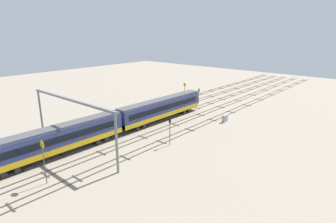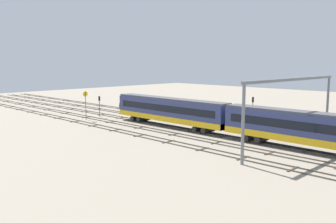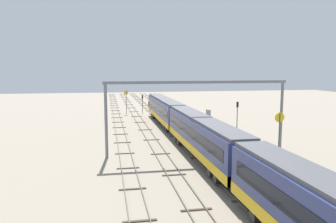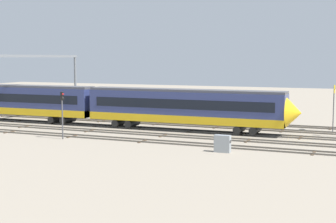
# 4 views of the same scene
# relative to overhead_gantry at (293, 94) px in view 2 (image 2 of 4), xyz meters

# --- Properties ---
(ground_plane) EXTENTS (187.09, 187.09, 0.00)m
(ground_plane) POSITION_rel_overhead_gantry_xyz_m (16.60, 0.35, -7.01)
(ground_plane) COLOR gray
(track_near_foreground) EXTENTS (171.09, 2.40, 0.16)m
(track_near_foreground) POSITION_rel_overhead_gantry_xyz_m (16.60, -8.31, -6.93)
(track_near_foreground) COLOR #59544C
(track_near_foreground) RESTS_ON ground
(track_second_near) EXTENTS (171.09, 2.40, 0.16)m
(track_second_near) POSITION_rel_overhead_gantry_xyz_m (16.60, -3.98, -6.93)
(track_second_near) COLOR #59544C
(track_second_near) RESTS_ON ground
(track_with_train) EXTENTS (171.09, 2.40, 0.16)m
(track_with_train) POSITION_rel_overhead_gantry_xyz_m (16.60, 0.35, -6.94)
(track_with_train) COLOR #59544C
(track_with_train) RESTS_ON ground
(track_second_far) EXTENTS (171.09, 2.40, 0.16)m
(track_second_far) POSITION_rel_overhead_gantry_xyz_m (16.60, 4.68, -6.93)
(track_second_far) COLOR #59544C
(track_second_far) RESTS_ON ground
(track_far_background) EXTENTS (171.09, 2.40, 0.16)m
(track_far_background) POSITION_rel_overhead_gantry_xyz_m (16.60, 9.02, -6.94)
(track_far_background) COLOR #59544C
(track_far_background) RESTS_ON ground
(overhead_gantry) EXTENTS (0.40, 23.00, 9.04)m
(overhead_gantry) POSITION_rel_overhead_gantry_xyz_m (0.00, 0.00, 0.00)
(overhead_gantry) COLOR slate
(overhead_gantry) RESTS_ON ground
(speed_sign_near_foreground) EXTENTS (0.14, 1.01, 5.50)m
(speed_sign_near_foreground) POSITION_rel_overhead_gantry_xyz_m (38.44, 6.56, -3.38)
(speed_sign_near_foreground) COLOR #4C4C51
(speed_sign_near_foreground) RESTS_ON ground
(signal_light_trackside_approach) EXTENTS (0.31, 0.32, 5.05)m
(signal_light_trackside_approach) POSITION_rel_overhead_gantry_xyz_m (12.34, -10.34, -3.73)
(signal_light_trackside_approach) COLOR #4C4C51
(signal_light_trackside_approach) RESTS_ON ground
(signal_light_trackside_departure) EXTENTS (0.31, 0.32, 4.20)m
(signal_light_trackside_departure) POSITION_rel_overhead_gantry_xyz_m (39.69, 2.60, -4.24)
(signal_light_trackside_departure) COLOR #4C4C51
(signal_light_trackside_departure) RESTS_ON ground
(relay_cabinet) EXTENTS (1.50, 0.64, 1.59)m
(relay_cabinet) POSITION_rel_overhead_gantry_xyz_m (30.20, -11.07, -6.21)
(relay_cabinet) COLOR gray
(relay_cabinet) RESTS_ON ground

